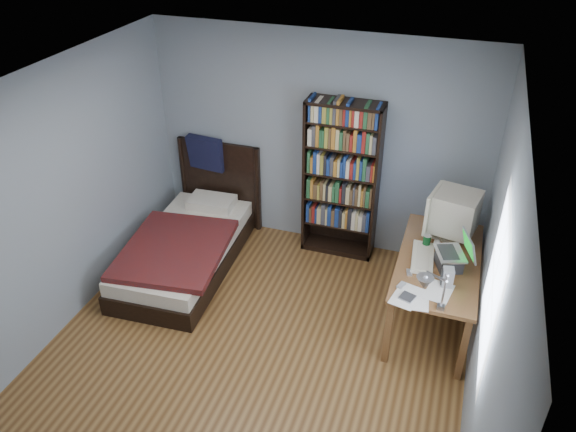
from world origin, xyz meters
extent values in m
plane|color=brown|center=(0.00, 0.00, 0.00)|extent=(4.20, 4.20, 0.00)
plane|color=white|center=(0.00, 0.00, 2.50)|extent=(4.20, 4.20, 0.00)
cube|color=gray|center=(0.00, 2.10, 1.25)|extent=(3.80, 0.04, 2.50)
cube|color=gray|center=(-1.90, 0.00, 1.25)|extent=(0.04, 4.20, 2.50)
cube|color=gray|center=(1.90, 0.00, 1.25)|extent=(0.04, 4.20, 2.50)
cube|color=white|center=(1.89, -0.15, 1.45)|extent=(0.01, 1.14, 1.14)
cube|color=white|center=(1.88, -0.15, 1.45)|extent=(0.01, 1.00, 1.00)
cube|color=brown|center=(1.50, 1.05, 0.71)|extent=(0.75, 1.50, 0.04)
cube|color=brown|center=(1.18, 0.35, 0.34)|extent=(0.06, 0.06, 0.69)
cube|color=brown|center=(1.83, 0.35, 0.34)|extent=(0.06, 0.06, 0.69)
cube|color=brown|center=(1.18, 1.75, 0.34)|extent=(0.06, 0.06, 0.69)
cube|color=brown|center=(1.83, 1.75, 0.34)|extent=(0.06, 0.06, 0.69)
cube|color=brown|center=(1.50, 1.58, 0.34)|extent=(0.69, 0.40, 0.68)
cube|color=beige|center=(1.54, 1.47, 0.75)|extent=(0.31, 0.28, 0.03)
cylinder|color=beige|center=(1.54, 1.47, 0.79)|extent=(0.11, 0.11, 0.06)
cube|color=beige|center=(1.57, 1.47, 1.02)|extent=(0.49, 0.48, 0.40)
cube|color=beige|center=(1.36, 1.47, 1.02)|extent=(0.12, 0.42, 0.42)
cube|color=#467CFE|center=(1.34, 1.47, 1.02)|extent=(0.07, 0.31, 0.27)
cube|color=#2D2D30|center=(1.59, 0.97, 0.80)|extent=(0.28, 0.30, 0.14)
cube|color=silver|center=(1.59, 0.97, 0.88)|extent=(0.33, 0.37, 0.02)
cube|color=#2D2D30|center=(1.57, 0.97, 0.89)|extent=(0.23, 0.28, 0.00)
cube|color=silver|center=(1.74, 0.97, 1.00)|extent=(0.18, 0.32, 0.22)
cube|color=#0CBF26|center=(1.73, 0.97, 1.00)|extent=(0.13, 0.26, 0.17)
cube|color=#99999E|center=(1.58, 0.35, 0.75)|extent=(0.06, 0.05, 0.04)
cylinder|color=#99999E|center=(1.58, 0.28, 0.98)|extent=(0.02, 0.15, 0.41)
cylinder|color=#99999E|center=(1.51, 0.06, 1.27)|extent=(0.17, 0.34, 0.21)
cone|color=#99999E|center=(1.43, -0.11, 1.31)|extent=(0.13, 0.13, 0.11)
cube|color=beige|center=(1.35, 1.01, 0.75)|extent=(0.24, 0.52, 0.05)
cube|color=gray|center=(1.60, 0.67, 0.82)|extent=(0.11, 0.11, 0.19)
cylinder|color=#073512|center=(1.36, 1.22, 0.80)|extent=(0.07, 0.07, 0.13)
ellipsoid|color=silver|center=(1.46, 1.31, 0.75)|extent=(0.07, 0.12, 0.04)
cube|color=silver|center=(1.27, 0.75, 0.74)|extent=(0.07, 0.10, 0.02)
cube|color=gray|center=(1.23, 0.54, 0.74)|extent=(0.08, 0.11, 0.02)
cube|color=gray|center=(1.30, 0.39, 0.74)|extent=(0.15, 0.15, 0.02)
cube|color=black|center=(-0.07, 1.94, 0.91)|extent=(0.03, 0.30, 1.83)
cube|color=black|center=(0.73, 1.94, 0.91)|extent=(0.03, 0.30, 1.83)
cube|color=black|center=(0.33, 1.94, 1.81)|extent=(0.82, 0.30, 0.03)
cube|color=black|center=(0.33, 1.94, 0.03)|extent=(0.82, 0.30, 0.06)
cube|color=black|center=(0.33, 2.08, 0.91)|extent=(0.82, 0.02, 1.83)
cube|color=olive|center=(0.33, 1.92, 0.94)|extent=(0.74, 0.22, 1.63)
cube|color=black|center=(-1.21, 1.05, 0.11)|extent=(1.09, 2.02, 0.22)
cube|color=white|center=(-1.21, 1.05, 0.30)|extent=(1.05, 1.96, 0.16)
cube|color=maroon|center=(-1.18, 0.80, 0.41)|extent=(1.20, 1.40, 0.07)
cube|color=white|center=(-1.21, 1.79, 0.43)|extent=(0.56, 0.37, 0.12)
cube|color=black|center=(-1.21, 2.06, 0.55)|extent=(1.05, 0.05, 1.10)
cylinder|color=black|center=(-1.70, 2.04, 0.55)|extent=(0.06, 0.06, 1.10)
cylinder|color=black|center=(-0.72, 2.04, 0.55)|extent=(0.06, 0.06, 1.10)
cube|color=black|center=(-1.36, 2.03, 0.95)|extent=(0.46, 0.20, 0.43)
camera|label=1|loc=(1.51, -3.43, 3.87)|focal=35.00mm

